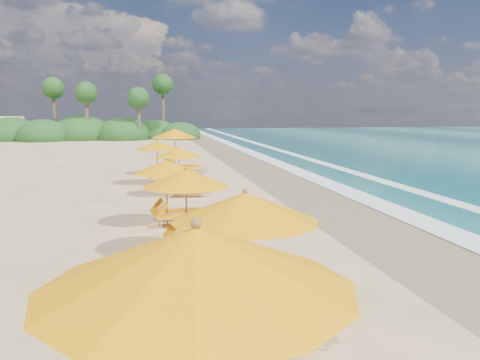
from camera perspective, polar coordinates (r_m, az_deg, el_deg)
The scene contains 11 objects.
ground at distance 16.56m, azimuth 0.00°, elevation -4.11°, with size 160.00×160.00×0.00m, color #DCB381.
wet_sand at distance 17.73m, azimuth 12.83°, elevation -3.48°, with size 4.00×160.00×0.01m, color #8B7653.
surf_foam at distance 18.95m, azimuth 20.35°, elevation -2.97°, with size 4.00×160.00×0.01m.
station_0 at distance 4.30m, azimuth -2.08°, elevation -19.92°, with size 3.06×2.88×2.68m.
station_1 at distance 7.66m, azimuth 1.93°, elevation -8.60°, with size 2.68×2.52×2.34m.
station_2 at distance 12.02m, azimuth -5.57°, elevation -2.96°, with size 2.57×2.45×2.16m.
station_3 at distance 15.20m, azimuth -8.01°, elevation -0.85°, with size 2.43×2.30×2.07m.
station_4 at distance 20.22m, azimuth -6.77°, elevation 1.41°, with size 2.40×2.27×2.07m.
station_5 at distance 23.72m, azimuth -9.30°, elevation 2.44°, with size 2.31×2.14×2.14m.
station_6 at distance 27.09m, azimuth -7.29°, elevation 3.74°, with size 3.10×2.95×2.61m.
treeline at distance 61.84m, azimuth -17.25°, elevation 5.46°, with size 25.80×8.80×9.74m.
Camera 1 is at (-3.02, -15.89, 3.52)m, focal length 36.25 mm.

